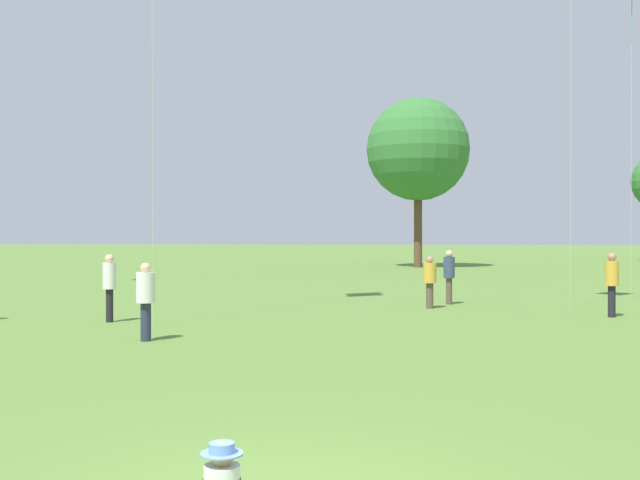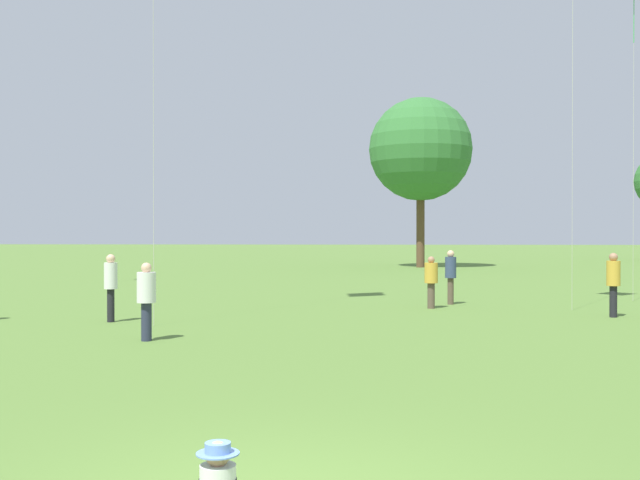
# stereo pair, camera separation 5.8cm
# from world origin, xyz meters

# --- Properties ---
(person_standing_1) EXTENTS (0.46, 0.46, 1.69)m
(person_standing_1) POSITION_xyz_m (-5.72, 12.25, 1.02)
(person_standing_1) COLOR black
(person_standing_1) RESTS_ON ground
(person_standing_2) EXTENTS (0.43, 0.43, 1.70)m
(person_standing_2) POSITION_xyz_m (7.15, 14.22, 1.02)
(person_standing_2) COLOR black
(person_standing_2) RESTS_ON ground
(person_standing_3) EXTENTS (0.42, 0.42, 1.69)m
(person_standing_3) POSITION_xyz_m (3.24, 17.57, 1.01)
(person_standing_3) COLOR brown
(person_standing_3) RESTS_ON ground
(person_standing_4) EXTENTS (0.52, 0.52, 1.61)m
(person_standing_4) POSITION_xyz_m (-3.84, 9.08, 0.95)
(person_standing_4) COLOR #282D42
(person_standing_4) RESTS_ON ground
(person_standing_6) EXTENTS (0.51, 0.51, 1.54)m
(person_standing_6) POSITION_xyz_m (2.53, 16.25, 0.90)
(person_standing_6) COLOR brown
(person_standing_6) RESTS_ON ground
(distant_tree_0) EXTENTS (6.80, 6.80, 11.20)m
(distant_tree_0) POSITION_xyz_m (3.96, 43.71, 7.77)
(distant_tree_0) COLOR brown
(distant_tree_0) RESTS_ON ground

